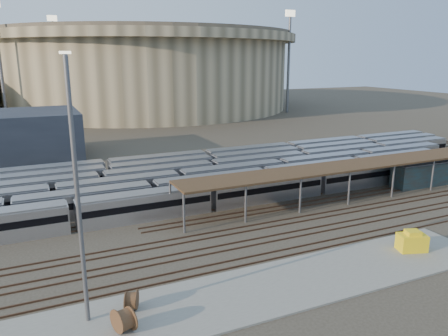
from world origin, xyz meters
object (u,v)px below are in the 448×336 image
cable_reel_west (131,301)px  yellow_equipment (412,242)px  cable_reel_east (124,320)px  yard_light_pole (77,195)px  teal_boxcar (433,173)px

cable_reel_west → yellow_equipment: yellow_equipment is taller
cable_reel_west → cable_reel_east: size_ratio=0.88×
cable_reel_east → yard_light_pole: yard_light_pole is taller
yellow_equipment → teal_boxcar: bearing=54.8°
teal_boxcar → cable_reel_east: bearing=-159.1°
cable_reel_west → yard_light_pole: 10.59m
yard_light_pole → cable_reel_west: bearing=-0.1°
yard_light_pole → yellow_equipment: size_ratio=7.11×
teal_boxcar → cable_reel_east: 60.93m
teal_boxcar → yard_light_pole: size_ratio=0.76×
teal_boxcar → cable_reel_east: teal_boxcar is taller
cable_reel_west → yellow_equipment: 31.30m
teal_boxcar → yellow_equipment: teal_boxcar is taller
cable_reel_east → yard_light_pole: (-2.39, 2.77, 9.83)m
teal_boxcar → yellow_equipment: (-25.00, -18.55, -0.77)m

